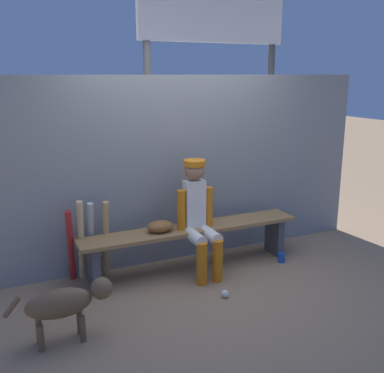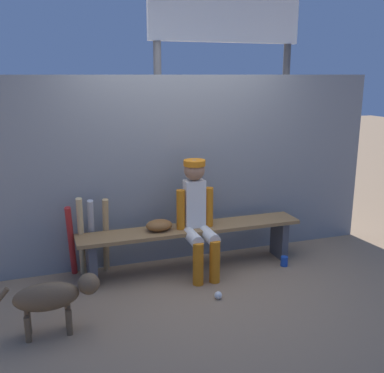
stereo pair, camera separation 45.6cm
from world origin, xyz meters
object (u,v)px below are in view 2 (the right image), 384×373
bat_aluminum_red (71,241)px  cup_on_bench (192,223)px  bat_wood_natural (81,237)px  cup_on_ground (284,261)px  bat_aluminum_silver (92,236)px  bat_wood_tan (106,236)px  baseball (218,295)px  player_seated (198,213)px  baseball_glove (159,225)px  dugout_bench (192,236)px  scoreboard (230,37)px  dog (54,296)px

bat_aluminum_red → cup_on_bench: size_ratio=7.33×
cup_on_bench → bat_wood_natural: bearing=170.3°
cup_on_ground → bat_aluminum_silver: bearing=166.0°
bat_wood_tan → bat_aluminum_silver: (-0.15, 0.04, 0.00)m
bat_wood_tan → cup_on_ground: size_ratio=7.65×
bat_wood_natural → bat_aluminum_red: 0.11m
bat_aluminum_silver → baseball: size_ratio=11.49×
bat_wood_tan → bat_aluminum_red: (-0.36, -0.00, -0.02)m
player_seated → baseball: bearing=-90.9°
player_seated → bat_aluminum_red: player_seated is taller
baseball_glove → dugout_bench: bearing=0.0°
player_seated → cup_on_ground: player_seated is taller
bat_aluminum_silver → scoreboard: bearing=28.7°
dugout_bench → dog: dog is taller
cup_on_bench → scoreboard: bearing=54.0°
baseball_glove → cup_on_ground: 1.48m
bat_wood_tan → bat_aluminum_red: size_ratio=1.04×
bat_wood_tan → cup_on_ground: bat_wood_tan is taller
bat_aluminum_red → baseball: bearing=-36.4°
bat_wood_tan → scoreboard: scoreboard is taller
bat_aluminum_red → cup_on_ground: size_ratio=7.33×
cup_on_bench → dog: bearing=-150.6°
cup_on_bench → cup_on_ground: bearing=-13.8°
player_seated → scoreboard: size_ratio=0.34×
bat_wood_tan → baseball: bearing=-45.8°
baseball_glove → bat_aluminum_red: (-0.89, 0.21, -0.15)m
scoreboard → cup_on_ground: bearing=-89.6°
baseball → scoreboard: (0.97, 2.09, 2.52)m
bat_aluminum_red → bat_wood_tan: bearing=0.5°
cup_on_ground → dog: 2.56m
bat_wood_tan → dugout_bench: bearing=-13.2°
baseball_glove → bat_aluminum_silver: size_ratio=0.33×
scoreboard → dugout_bench: bearing=-126.1°
dugout_bench → cup_on_ground: 1.08m
bat_wood_tan → dog: size_ratio=1.00×
baseball_glove → bat_wood_natural: 0.82m
dugout_bench → scoreboard: 2.75m
cup_on_bench → dog: cup_on_bench is taller
baseball_glove → baseball: (0.38, -0.73, -0.51)m
dugout_bench → bat_aluminum_silver: bat_aluminum_silver is taller
cup_on_bench → scoreboard: size_ratio=0.03×
cup_on_bench → dugout_bench: bearing=59.9°
bat_wood_natural → bat_aluminum_red: bat_wood_natural is taller
player_seated → bat_wood_tan: player_seated is taller
bat_wood_tan → scoreboard: 3.07m
bat_wood_natural → dog: bearing=-107.3°
bat_wood_tan → cup_on_bench: (0.89, -0.22, 0.12)m
cup_on_ground → dog: size_ratio=0.13×
player_seated → cup_on_ground: bearing=-8.7°
player_seated → dog: player_seated is taller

